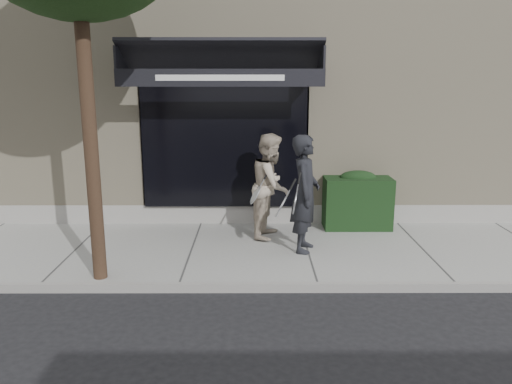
{
  "coord_description": "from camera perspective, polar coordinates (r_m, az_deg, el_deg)",
  "views": [
    {
      "loc": [
        -0.91,
        -8.23,
        3.02
      ],
      "look_at": [
        -0.89,
        0.6,
        0.98
      ],
      "focal_mm": 35.0,
      "sensor_mm": 36.0,
      "label": 1
    }
  ],
  "objects": [
    {
      "name": "sidewalk",
      "position": [
        8.8,
        5.83,
        -6.74
      ],
      "size": [
        20.0,
        3.0,
        0.12
      ],
      "primitive_type": "cube",
      "color": "gray",
      "rests_on": "ground"
    },
    {
      "name": "pedestrian_back",
      "position": [
        9.13,
        1.75,
        0.72
      ],
      "size": [
        0.94,
        1.09,
        1.92
      ],
      "color": "#BDAD97",
      "rests_on": "sidewalk"
    },
    {
      "name": "ground",
      "position": [
        8.82,
        5.82,
        -7.1
      ],
      "size": [
        80.0,
        80.0,
        0.0
      ],
      "primitive_type": "plane",
      "color": "black",
      "rests_on": "ground"
    },
    {
      "name": "pedestrian_front",
      "position": [
        8.39,
        5.63,
        -0.21
      ],
      "size": [
        0.83,
        0.88,
        1.99
      ],
      "color": "black",
      "rests_on": "sidewalk"
    },
    {
      "name": "curb",
      "position": [
        7.36,
        7.08,
        -10.73
      ],
      "size": [
        20.0,
        0.1,
        0.14
      ],
      "primitive_type": "cube",
      "color": "gray",
      "rests_on": "ground"
    },
    {
      "name": "hedge",
      "position": [
        9.98,
        11.46,
        -0.96
      ],
      "size": [
        1.3,
        0.7,
        1.14
      ],
      "color": "black",
      "rests_on": "sidewalk"
    },
    {
      "name": "building_facade",
      "position": [
        13.22,
        3.82,
        11.74
      ],
      "size": [
        14.3,
        8.04,
        5.64
      ],
      "color": "#C2B494",
      "rests_on": "ground"
    }
  ]
}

